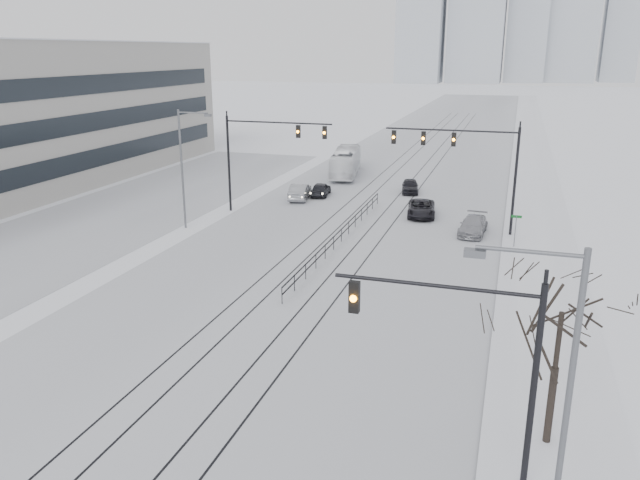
{
  "coord_description": "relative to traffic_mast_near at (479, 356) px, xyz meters",
  "views": [
    {
      "loc": [
        11.27,
        -11.14,
        13.15
      ],
      "look_at": [
        1.53,
        19.97,
        3.2
      ],
      "focal_mm": 35.0,
      "sensor_mm": 36.0,
      "label": 1
    }
  ],
  "objects": [
    {
      "name": "sedan_sb_outer",
      "position": [
        -17.98,
        35.67,
        -3.84
      ],
      "size": [
        2.25,
        4.61,
        1.45
      ],
      "primitive_type": "imported",
      "rotation": [
        0.0,
        0.0,
        3.31
      ],
      "color": "#95989C",
      "rests_on": "ground"
    },
    {
      "name": "sedan_nb_right",
      "position": [
        -1.97,
        28.86,
        -3.91
      ],
      "size": [
        2.09,
        4.57,
        1.3
      ],
      "primitive_type": "imported",
      "rotation": [
        0.0,
        0.0,
        -0.06
      ],
      "color": "#94959B",
      "rests_on": "ground"
    },
    {
      "name": "sedan_nb_front",
      "position": [
        -6.43,
        32.89,
        -3.91
      ],
      "size": [
        2.79,
        4.98,
        1.31
      ],
      "primitive_type": "imported",
      "rotation": [
        0.0,
        0.0,
        0.13
      ],
      "color": "black",
      "rests_on": "ground"
    },
    {
      "name": "tram_rails",
      "position": [
        -10.79,
        34.0,
        -4.54
      ],
      "size": [
        5.3,
        180.0,
        0.01
      ],
      "color": "black",
      "rests_on": "ground"
    },
    {
      "name": "street_light_west",
      "position": [
        -22.99,
        24.0,
        0.65
      ],
      "size": [
        2.73,
        0.25,
        9.0
      ],
      "color": "#595B60",
      "rests_on": "ground"
    },
    {
      "name": "parking_strip",
      "position": [
        -30.79,
        29.0,
        -4.55
      ],
      "size": [
        14.0,
        60.0,
        0.03
      ],
      "primitive_type": "cube",
      "color": "silver",
      "rests_on": "ground"
    },
    {
      "name": "skyline",
      "position": [
        -5.77,
        267.63,
        26.08
      ],
      "size": [
        96.0,
        48.0,
        72.0
      ],
      "color": "#A6ACB6",
      "rests_on": "ground"
    },
    {
      "name": "bare_tree",
      "position": [
        2.41,
        3.0,
        -0.07
      ],
      "size": [
        4.4,
        4.4,
        6.1
      ],
      "color": "black",
      "rests_on": "ground"
    },
    {
      "name": "traffic_mast_nw",
      "position": [
        -19.31,
        30.0,
        1.01
      ],
      "size": [
        9.1,
        0.37,
        8.0
      ],
      "color": "black",
      "rests_on": "ground"
    },
    {
      "name": "median_fence",
      "position": [
        -10.79,
        24.0,
        -4.04
      ],
      "size": [
        0.06,
        24.0,
        1.0
      ],
      "color": "black",
      "rests_on": "ground"
    },
    {
      "name": "street_sign",
      "position": [
        1.01,
        26.0,
        -2.96
      ],
      "size": [
        0.7,
        0.06,
        2.4
      ],
      "color": "#595B60",
      "rests_on": "ground"
    },
    {
      "name": "sidewalk_east",
      "position": [
        2.71,
        54.0,
        -4.48
      ],
      "size": [
        5.0,
        260.0,
        0.16
      ],
      "primitive_type": "cube",
      "color": "white",
      "rests_on": "ground"
    },
    {
      "name": "box_truck",
      "position": [
        -16.96,
        47.91,
        -3.11
      ],
      "size": [
        4.09,
        10.68,
        2.9
      ],
      "primitive_type": "imported",
      "rotation": [
        0.0,
        0.0,
        3.3
      ],
      "color": "white",
      "rests_on": "ground"
    },
    {
      "name": "curb",
      "position": [
        0.26,
        54.0,
        -4.5
      ],
      "size": [
        0.1,
        260.0,
        0.12
      ],
      "primitive_type": "cube",
      "color": "gray",
      "rests_on": "ground"
    },
    {
      "name": "traffic_mast_ne",
      "position": [
        -2.64,
        29.0,
        1.2
      ],
      "size": [
        9.6,
        0.37,
        8.0
      ],
      "color": "black",
      "rests_on": "ground"
    },
    {
      "name": "sedan_nb_far",
      "position": [
        -8.79,
        41.49,
        -3.91
      ],
      "size": [
        2.16,
        4.01,
        1.3
      ],
      "primitive_type": "imported",
      "rotation": [
        0.0,
        0.0,
        0.17
      ],
      "color": "black",
      "rests_on": "ground"
    },
    {
      "name": "road",
      "position": [
        -10.79,
        54.0,
        -4.55
      ],
      "size": [
        22.0,
        260.0,
        0.02
      ],
      "primitive_type": "cube",
      "color": "silver",
      "rests_on": "ground"
    },
    {
      "name": "traffic_mast_near",
      "position": [
        0.0,
        0.0,
        0.0
      ],
      "size": [
        6.1,
        0.37,
        7.0
      ],
      "color": "black",
      "rests_on": "ground"
    },
    {
      "name": "street_light_east",
      "position": [
        1.91,
        -3.0,
        0.65
      ],
      "size": [
        2.73,
        0.25,
        9.0
      ],
      "color": "#595B60",
      "rests_on": "ground"
    },
    {
      "name": "sedan_sb_inner",
      "position": [
        -16.59,
        37.64,
        -3.93
      ],
      "size": [
        1.91,
        3.87,
        1.27
      ],
      "primitive_type": "imported",
      "rotation": [
        0.0,
        0.0,
        3.25
      ],
      "color": "black",
      "rests_on": "ground"
    }
  ]
}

